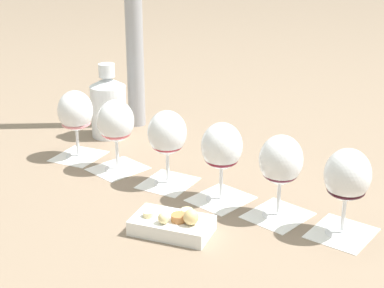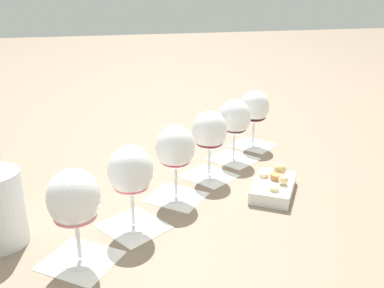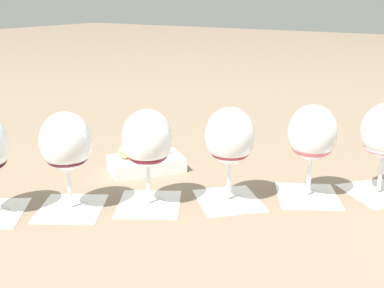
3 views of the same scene
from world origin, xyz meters
name	(u,v)px [view 3 (image 3 of 3)]	position (x,y,z in m)	size (l,w,h in m)	color
ground_plane	(191,203)	(0.00, 0.00, 0.00)	(8.00, 8.00, 0.00)	#7F6B56
tasting_card_0	(378,193)	(-0.21, 0.26, 0.00)	(0.15, 0.16, 0.00)	white
tasting_card_1	(308,196)	(-0.13, 0.16, 0.00)	(0.15, 0.15, 0.00)	white
tasting_card_2	(229,200)	(-0.04, 0.05, 0.00)	(0.16, 0.16, 0.00)	white
tasting_card_3	(149,204)	(0.04, -0.06, 0.00)	(0.15, 0.15, 0.00)	white
tasting_card_4	(71,208)	(0.13, -0.16, 0.00)	(0.15, 0.15, 0.00)	white
wine_glass_1	(312,137)	(-0.13, 0.16, 0.11)	(0.08, 0.08, 0.16)	white
wine_glass_2	(230,140)	(-0.04, 0.05, 0.11)	(0.08, 0.08, 0.16)	white
wine_glass_3	(147,143)	(0.04, -0.06, 0.11)	(0.08, 0.08, 0.16)	white
wine_glass_4	(66,146)	(0.13, -0.16, 0.11)	(0.08, 0.08, 0.16)	white
snack_dish	(145,162)	(-0.09, -0.17, 0.02)	(0.17, 0.15, 0.06)	white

